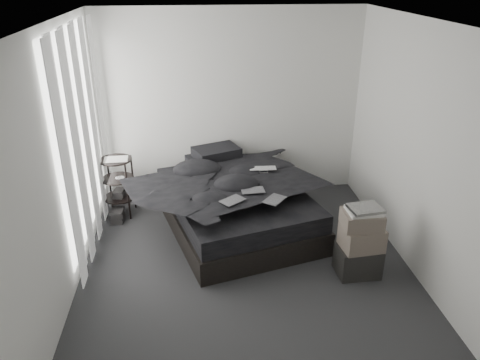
{
  "coord_description": "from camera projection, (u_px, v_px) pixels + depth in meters",
  "views": [
    {
      "loc": [
        -0.51,
        -4.19,
        3.06
      ],
      "look_at": [
        0.0,
        0.8,
        0.75
      ],
      "focal_mm": 35.0,
      "sensor_mm": 36.0,
      "label": 1
    }
  ],
  "objects": [
    {
      "name": "window_left",
      "position": [
        80.0,
        134.0,
        5.19
      ],
      "size": [
        0.02,
        2.0,
        2.3
      ],
      "primitive_type": "cube",
      "color": "white",
      "rests_on": "wall_left"
    },
    {
      "name": "wall_back",
      "position": [
        230.0,
        105.0,
        6.46
      ],
      "size": [
        3.6,
        0.01,
        2.6
      ],
      "primitive_type": "cube",
      "color": "white",
      "rests_on": "ground"
    },
    {
      "name": "box_upper",
      "position": [
        362.0,
        220.0,
        4.83
      ],
      "size": [
        0.4,
        0.33,
        0.17
      ],
      "primitive_type": "cube",
      "rotation": [
        0.0,
        0.0,
        -0.02
      ],
      "color": "#6B5F55",
      "rests_on": "box_mid"
    },
    {
      "name": "box_mid",
      "position": [
        362.0,
        238.0,
        4.91
      ],
      "size": [
        0.44,
        0.37,
        0.25
      ],
      "primitive_type": "cube",
      "rotation": [
        0.0,
        0.0,
        0.1
      ],
      "color": "#6B5F55",
      "rests_on": "box_lower"
    },
    {
      "name": "side_stand",
      "position": [
        119.0,
        187.0,
        6.18
      ],
      "size": [
        0.47,
        0.47,
        0.78
      ],
      "primitive_type": "cylinder",
      "rotation": [
        0.0,
        0.0,
        -0.11
      ],
      "color": "black",
      "rests_on": "floor"
    },
    {
      "name": "comic_a",
      "position": [
        233.0,
        194.0,
        5.14
      ],
      "size": [
        0.32,
        0.3,
        0.01
      ],
      "primitive_type": "cube",
      "rotation": [
        0.0,
        0.0,
        0.66
      ],
      "color": "black",
      "rests_on": "duvet"
    },
    {
      "name": "pillow_lower",
      "position": [
        211.0,
        162.0,
        6.46
      ],
      "size": [
        0.73,
        0.59,
        0.14
      ],
      "primitive_type": "cube",
      "rotation": [
        0.0,
        0.0,
        0.27
      ],
      "color": "black",
      "rests_on": "mattress"
    },
    {
      "name": "box_lower",
      "position": [
        358.0,
        260.0,
        5.04
      ],
      "size": [
        0.45,
        0.36,
        0.33
      ],
      "primitive_type": "cube",
      "rotation": [
        0.0,
        0.0,
        0.03
      ],
      "color": "black",
      "rests_on": "floor"
    },
    {
      "name": "wall_left",
      "position": [
        59.0,
        170.0,
        4.4
      ],
      "size": [
        0.01,
        4.2,
        2.6
      ],
      "primitive_type": "cube",
      "color": "white",
      "rests_on": "ground"
    },
    {
      "name": "wall_front",
      "position": [
        292.0,
        303.0,
        2.67
      ],
      "size": [
        3.6,
        0.01,
        2.6
      ],
      "primitive_type": "cube",
      "color": "white",
      "rests_on": "ground"
    },
    {
      "name": "pillow_upper",
      "position": [
        216.0,
        152.0,
        6.41
      ],
      "size": [
        0.7,
        0.6,
        0.13
      ],
      "primitive_type": "cube",
      "rotation": [
        0.0,
        0.0,
        0.38
      ],
      "color": "black",
      "rests_on": "pillow_lower"
    },
    {
      "name": "comic_c",
      "position": [
        275.0,
        192.0,
        5.16
      ],
      "size": [
        0.3,
        0.32,
        0.01
      ],
      "primitive_type": "cube",
      "rotation": [
        0.0,
        0.0,
        0.88
      ],
      "color": "black",
      "rests_on": "duvet"
    },
    {
      "name": "floor",
      "position": [
        247.0,
        273.0,
        5.11
      ],
      "size": [
        3.6,
        4.2,
        0.01
      ],
      "primitive_type": "cube",
      "color": "#2D2E30",
      "rests_on": "ground"
    },
    {
      "name": "wall_right",
      "position": [
        425.0,
        156.0,
        4.73
      ],
      "size": [
        0.01,
        4.2,
        2.6
      ],
      "primitive_type": "cube",
      "color": "white",
      "rests_on": "ground"
    },
    {
      "name": "ceiling",
      "position": [
        250.0,
        24.0,
        4.02
      ],
      "size": [
        3.6,
        4.2,
        0.01
      ],
      "primitive_type": "cube",
      "color": "white",
      "rests_on": "ground"
    },
    {
      "name": "mattress",
      "position": [
        236.0,
        198.0,
        5.86
      ],
      "size": [
        2.04,
        2.39,
        0.23
      ],
      "primitive_type": "cube",
      "rotation": [
        0.0,
        0.0,
        0.27
      ],
      "color": "black",
      "rests_on": "bed"
    },
    {
      "name": "art_book_snake",
      "position": [
        365.0,
        208.0,
        4.77
      ],
      "size": [
        0.36,
        0.3,
        0.03
      ],
      "primitive_type": "cube",
      "rotation": [
        0.0,
        0.0,
        0.14
      ],
      "color": "silver",
      "rests_on": "art_book_white"
    },
    {
      "name": "bed",
      "position": [
        236.0,
        216.0,
        5.97
      ],
      "size": [
        2.11,
        2.47,
        0.29
      ],
      "primitive_type": "cube",
      "rotation": [
        0.0,
        0.0,
        0.27
      ],
      "color": "black",
      "rests_on": "floor"
    },
    {
      "name": "curtain_left",
      "position": [
        85.0,
        140.0,
        5.23
      ],
      "size": [
        0.06,
        2.12,
        2.48
      ],
      "primitive_type": "cube",
      "color": "white",
      "rests_on": "wall_left"
    },
    {
      "name": "duvet",
      "position": [
        237.0,
        183.0,
        5.72
      ],
      "size": [
        1.99,
        2.16,
        0.25
      ],
      "primitive_type": "imported",
      "rotation": [
        0.0,
        0.0,
        0.27
      ],
      "color": "black",
      "rests_on": "mattress"
    },
    {
      "name": "art_book_white",
      "position": [
        364.0,
        211.0,
        4.79
      ],
      "size": [
        0.34,
        0.28,
        0.03
      ],
      "primitive_type": "cube",
      "rotation": [
        0.0,
        0.0,
        0.03
      ],
      "color": "silver",
      "rests_on": "box_upper"
    },
    {
      "name": "comic_b",
      "position": [
        253.0,
        184.0,
        5.37
      ],
      "size": [
        0.28,
        0.19,
        0.01
      ],
      "primitive_type": "cube",
      "rotation": [
        0.0,
        0.0,
        0.06
      ],
      "color": "black",
      "rests_on": "duvet"
    },
    {
      "name": "floor_books",
      "position": [
        118.0,
        216.0,
        6.1
      ],
      "size": [
        0.16,
        0.23,
        0.16
      ],
      "primitive_type": "cube",
      "rotation": [
        0.0,
        0.0,
        0.02
      ],
      "color": "black",
      "rests_on": "floor"
    },
    {
      "name": "papers",
      "position": [
        116.0,
        160.0,
        6.01
      ],
      "size": [
        0.31,
        0.24,
        0.02
      ],
      "primitive_type": "cube",
      "rotation": [
        0.0,
        0.0,
        0.06
      ],
      "color": "white",
      "rests_on": "side_stand"
    },
    {
      "name": "laptop",
      "position": [
        263.0,
        165.0,
        5.88
      ],
      "size": [
        0.35,
        0.23,
        0.03
      ],
      "primitive_type": "imported",
      "rotation": [
        0.0,
        0.0,
        -0.04
      ],
      "color": "silver",
      "rests_on": "duvet"
    }
  ]
}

